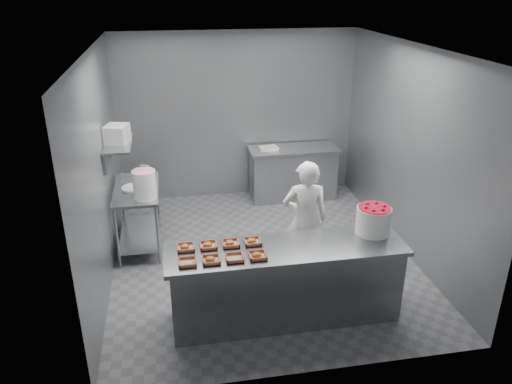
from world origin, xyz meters
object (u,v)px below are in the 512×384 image
tray_3 (257,255)px  tray_6 (230,243)px  tray_2 (235,258)px  worker (305,220)px  tray_4 (186,247)px  appliance (117,134)px  tray_1 (211,260)px  tray_7 (252,241)px  service_counter (285,282)px  tray_0 (187,262)px  prep_table (138,208)px  back_counter (293,173)px  glaze_bucket (144,184)px  tray_5 (208,245)px  strawberry_tub (373,219)px

tray_3 → tray_6: (-0.24, 0.30, 0.00)m
tray_2 → tray_3: tray_3 is taller
tray_6 → worker: 1.25m
tray_4 → appliance: size_ratio=0.60×
tray_1 → tray_7: (0.48, 0.30, 0.00)m
service_counter → tray_0: 1.17m
tray_6 → prep_table: bearing=120.7°
tray_6 → tray_7: 0.24m
back_counter → tray_3: size_ratio=8.01×
tray_6 → worker: (1.03, 0.69, -0.15)m
tray_2 → glaze_bucket: bearing=118.2°
back_counter → tray_5: 3.58m
service_counter → back_counter: size_ratio=1.73×
tray_2 → glaze_bucket: 1.98m
tray_0 → worker: (1.50, 0.99, -0.14)m
tray_6 → tray_7: (0.24, 0.00, 0.00)m
service_counter → tray_4: (-1.06, 0.15, 0.47)m
tray_1 → worker: bearing=38.1°
tray_0 → tray_7: 0.78m
back_counter → strawberry_tub: 3.16m
tray_2 → tray_7: bearing=51.8°
prep_table → strawberry_tub: bearing=-33.9°
service_counter → tray_3: bearing=-156.3°
back_counter → tray_2: size_ratio=8.01×
worker → tray_2: bearing=51.4°
tray_1 → tray_0: bearing=180.0°
tray_7 → worker: 1.06m
prep_table → worker: bearing=-27.9°
tray_7 → glaze_bucket: size_ratio=0.41×
tray_4 → glaze_bucket: size_ratio=0.41×
tray_5 → tray_2: bearing=-51.1°
tray_2 → tray_6: (-0.00, 0.30, 0.00)m
strawberry_tub → tray_2: bearing=-169.4°
tray_2 → tray_6: size_ratio=1.00×
back_counter → tray_6: (-1.48, -3.10, 0.47)m
tray_2 → worker: (1.02, 0.99, -0.14)m
service_counter → worker: worker is taller
appliance → tray_3: bearing=-39.9°
prep_table → tray_3: 2.50m
tray_1 → tray_5: 0.30m
tray_0 → service_counter: bearing=8.1°
back_counter → tray_5: (-1.72, -3.10, 0.47)m
tray_3 → tray_6: 0.39m
tray_7 → tray_2: bearing=-128.2°
back_counter → glaze_bucket: (-2.41, -1.66, 0.65)m
tray_7 → back_counter: bearing=68.1°
tray_0 → tray_5: 0.38m
tray_2 → tray_3: size_ratio=1.00×
prep_table → tray_4: (0.59, -1.80, 0.33)m
tray_7 → tray_0: bearing=-157.2°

